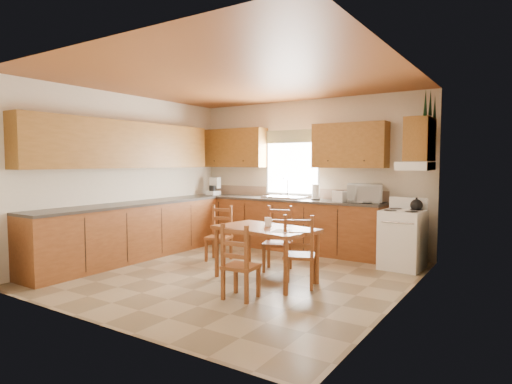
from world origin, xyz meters
The scene contains 35 objects.
floor centered at (0.00, 0.00, 0.00)m, with size 4.50×4.50×0.00m, color #817154.
ceiling centered at (0.00, 0.00, 2.70)m, with size 4.50×4.50×0.00m, color brown.
wall_left centered at (-2.25, 0.00, 1.35)m, with size 4.50×4.50×0.00m, color beige.
wall_right centered at (2.25, 0.00, 1.35)m, with size 4.50×4.50×0.00m, color beige.
wall_back centered at (0.00, 2.25, 1.35)m, with size 4.50×4.50×0.00m, color beige.
wall_front centered at (0.00, -2.25, 1.35)m, with size 4.50×4.50×0.00m, color beige.
lower_cab_back centered at (-0.38, 1.95, 0.44)m, with size 3.75×0.60×0.88m, color brown.
lower_cab_left centered at (-1.95, -0.15, 0.44)m, with size 0.60×3.60×0.88m, color brown.
counter_back centered at (-0.38, 1.95, 0.90)m, with size 3.75×0.63×0.04m, color #3A342E.
counter_left centered at (-1.95, -0.15, 0.90)m, with size 0.63×3.60×0.04m, color #3A342E.
backsplash centered at (-0.38, 2.24, 1.01)m, with size 3.75×0.01×0.18m, color #92755F.
upper_cab_back_left centered at (-1.55, 2.08, 1.85)m, with size 1.41×0.33×0.75m, color brown.
upper_cab_back_right centered at (0.86, 2.08, 1.85)m, with size 1.25×0.33×0.75m, color brown.
upper_cab_left centered at (-2.08, -0.15, 1.85)m, with size 0.33×3.60×0.75m, color brown.
upper_cab_stove centered at (2.08, 1.65, 1.90)m, with size 0.33×0.62×0.62m, color brown.
range_hood centered at (2.03, 1.65, 1.52)m, with size 0.44×0.62×0.12m, color silver.
window_frame centered at (-0.30, 2.22, 1.55)m, with size 1.13×0.02×1.18m, color silver.
window_pane centered at (-0.30, 2.21, 1.55)m, with size 1.05×0.01×1.10m, color white.
window_valance centered at (-0.30, 2.19, 2.05)m, with size 1.19×0.01×0.24m, color #43572E.
sink_basin centered at (-0.30, 1.95, 0.94)m, with size 0.75×0.45×0.04m, color silver.
pine_decal_a centered at (2.21, 1.33, 2.38)m, with size 0.22×0.22×0.36m, color #103317.
pine_decal_b centered at (2.21, 1.65, 2.42)m, with size 0.22×0.22×0.36m, color #103317.
pine_decal_c centered at (2.21, 1.97, 2.38)m, with size 0.22×0.22×0.36m, color #103317.
stove centered at (1.88, 1.62, 0.42)m, with size 0.57×0.59×0.85m, color silver.
coffeemaker centered at (-1.92, 1.91, 1.10)m, with size 0.22×0.26×0.37m, color silver.
paper_towel centered at (0.30, 1.97, 1.06)m, with size 0.12×0.12×0.27m, color white.
toaster centered at (0.79, 1.86, 1.01)m, with size 0.22×0.14×0.18m, color silver.
microwave centered at (1.18, 1.95, 1.07)m, with size 0.51×0.36×0.30m, color silver.
dining_table centered at (0.51, -0.03, 0.36)m, with size 1.33×0.76×0.71m, color brown.
chair_near_left centered at (0.68, -0.83, 0.44)m, with size 0.37×0.35×0.87m, color brown.
chair_near_right centered at (1.02, -0.03, 0.46)m, with size 0.39×0.37×0.92m, color brown.
chair_far_left centered at (-0.73, 0.55, 0.43)m, with size 0.36×0.35×0.87m, color brown.
chair_far_right centered at (0.39, 0.50, 0.46)m, with size 0.39×0.37×0.93m, color brown.
table_paper centered at (0.85, -0.20, 0.72)m, with size 0.20×0.27×0.00m, color white.
table_card centered at (0.51, 0.05, 0.78)m, with size 0.09×0.02×0.12m, color white.
Camera 1 is at (3.47, -4.80, 1.58)m, focal length 30.00 mm.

